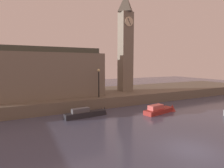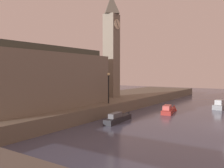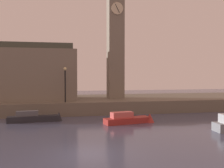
{
  "view_description": "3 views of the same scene",
  "coord_description": "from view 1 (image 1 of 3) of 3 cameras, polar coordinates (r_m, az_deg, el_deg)",
  "views": [
    {
      "loc": [
        -10.84,
        -8.8,
        6.19
      ],
      "look_at": [
        2.63,
        17.85,
        2.95
      ],
      "focal_mm": 29.72,
      "sensor_mm": 36.0,
      "label": 1
    },
    {
      "loc": [
        -26.69,
        -2.71,
        5.58
      ],
      "look_at": [
        2.61,
        16.79,
        3.83
      ],
      "focal_mm": 38.67,
      "sensor_mm": 36.0,
      "label": 2
    },
    {
      "loc": [
        -1.65,
        -15.18,
        4.67
      ],
      "look_at": [
        4.66,
        15.61,
        3.52
      ],
      "focal_mm": 42.15,
      "sensor_mm": 36.0,
      "label": 3
    }
  ],
  "objects": [
    {
      "name": "clock_tower",
      "position": [
        32.66,
        4.18,
        12.87
      ],
      "size": [
        2.23,
        2.28,
        16.45
      ],
      "color": "slate",
      "rests_on": "far_embankment"
    },
    {
      "name": "boat_barge_dark",
      "position": [
        22.32,
        -7.14,
        -8.9
      ],
      "size": [
        5.4,
        1.3,
        1.39
      ],
      "color": "#232328",
      "rests_on": "ground"
    },
    {
      "name": "parliament_hall",
      "position": [
        27.88,
        -21.15,
        3.16
      ],
      "size": [
        16.71,
        5.78,
        9.77
      ],
      "color": "slate",
      "rests_on": "far_embankment"
    },
    {
      "name": "far_embankment",
      "position": [
        31.25,
        -6.11,
        -3.86
      ],
      "size": [
        70.0,
        12.0,
        1.5
      ],
      "primitive_type": "cube",
      "color": "#6B6051",
      "rests_on": "ground"
    },
    {
      "name": "streetlamp",
      "position": [
        25.9,
        -4.09,
        1.29
      ],
      "size": [
        0.36,
        0.36,
        3.99
      ],
      "color": "black",
      "rests_on": "far_embankment"
    },
    {
      "name": "ground_plane",
      "position": [
        15.27,
        23.16,
        -18.23
      ],
      "size": [
        120.0,
        120.0,
        0.0
      ],
      "primitive_type": "plane",
      "color": "#474C66"
    },
    {
      "name": "boat_dinghy_red",
      "position": [
        24.69,
        15.13,
        -7.63
      ],
      "size": [
        5.27,
        2.15,
        1.37
      ],
      "color": "maroon",
      "rests_on": "ground"
    }
  ]
}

